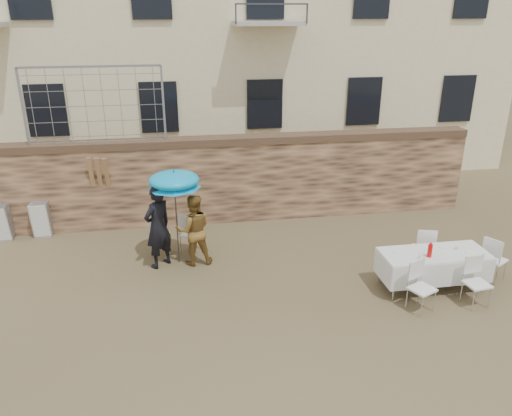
{
  "coord_description": "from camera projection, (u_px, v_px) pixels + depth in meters",
  "views": [
    {
      "loc": [
        -1.13,
        -7.24,
        5.22
      ],
      "look_at": [
        0.4,
        2.2,
        1.4
      ],
      "focal_mm": 35.0,
      "sensor_mm": 36.0,
      "label": 1
    }
  ],
  "objects": [
    {
      "name": "man_suit",
      "position": [
        158.0,
        227.0,
        10.58
      ],
      "size": [
        0.8,
        0.78,
        1.85
      ],
      "primitive_type": "imported",
      "rotation": [
        0.0,
        0.0,
        3.88
      ],
      "color": "black",
      "rests_on": "ground"
    },
    {
      "name": "stone_wall",
      "position": [
        224.0,
        180.0,
        12.91
      ],
      "size": [
        13.0,
        0.5,
        2.2
      ],
      "primitive_type": "cube",
      "color": "brown",
      "rests_on": "ground"
    },
    {
      "name": "chain_link_fence",
      "position": [
        95.0,
        106.0,
        11.73
      ],
      "size": [
        3.2,
        0.06,
        1.8
      ],
      "primitive_type": null,
      "color": "gray",
      "rests_on": "stone_wall"
    },
    {
      "name": "umbrella",
      "position": [
        174.0,
        183.0,
        10.39
      ],
      "size": [
        1.11,
        1.11,
        1.97
      ],
      "color": "#3F3F44",
      "rests_on": "ground"
    },
    {
      "name": "ground",
      "position": [
        254.0,
        329.0,
        8.74
      ],
      "size": [
        80.0,
        80.0,
        0.0
      ],
      "primitive_type": "plane",
      "color": "brown",
      "rests_on": "ground"
    },
    {
      "name": "wood_planks",
      "position": [
        107.0,
        192.0,
        12.35
      ],
      "size": [
        0.7,
        0.2,
        2.0
      ],
      "primitive_type": null,
      "color": "#A37749",
      "rests_on": "ground"
    },
    {
      "name": "chair_stack_left",
      "position": [
        3.0,
        220.0,
        12.11
      ],
      "size": [
        0.46,
        0.47,
        0.92
      ],
      "primitive_type": null,
      "color": "white",
      "rests_on": "ground"
    },
    {
      "name": "couple_chair_right",
      "position": [
        191.0,
        233.0,
        11.35
      ],
      "size": [
        0.67,
        0.67,
        0.96
      ],
      "primitive_type": null,
      "rotation": [
        0.0,
        0.0,
        2.55
      ],
      "color": "white",
      "rests_on": "ground"
    },
    {
      "name": "banquet_table",
      "position": [
        435.0,
        255.0,
        9.8
      ],
      "size": [
        2.1,
        0.85,
        0.78
      ],
      "color": "white",
      "rests_on": "ground"
    },
    {
      "name": "couple_chair_left",
      "position": [
        160.0,
        235.0,
        11.25
      ],
      "size": [
        0.51,
        0.51,
        0.96
      ],
      "primitive_type": null,
      "rotation": [
        0.0,
        0.0,
        3.07
      ],
      "color": "white",
      "rests_on": "ground"
    },
    {
      "name": "table_chair_front_left",
      "position": [
        422.0,
        288.0,
        9.12
      ],
      "size": [
        0.64,
        0.64,
        0.96
      ],
      "primitive_type": null,
      "rotation": [
        0.0,
        0.0,
        0.43
      ],
      "color": "white",
      "rests_on": "ground"
    },
    {
      "name": "woman_dress",
      "position": [
        194.0,
        230.0,
        10.74
      ],
      "size": [
        0.82,
        0.66,
        1.59
      ],
      "primitive_type": "imported",
      "rotation": [
        0.0,
        0.0,
        3.21
      ],
      "color": "#AE7C35",
      "rests_on": "ground"
    },
    {
      "name": "soda_bottle",
      "position": [
        430.0,
        251.0,
        9.57
      ],
      "size": [
        0.09,
        0.09,
        0.26
      ],
      "primitive_type": "cylinder",
      "color": "red",
      "rests_on": "banquet_table"
    },
    {
      "name": "table_chair_front_right",
      "position": [
        477.0,
        283.0,
        9.28
      ],
      "size": [
        0.54,
        0.54,
        0.96
      ],
      "primitive_type": null,
      "rotation": [
        0.0,
        0.0,
        0.13
      ],
      "color": "white",
      "rests_on": "ground"
    },
    {
      "name": "table_chair_back",
      "position": [
        424.0,
        247.0,
        10.66
      ],
      "size": [
        0.59,
        0.59,
        0.96
      ],
      "primitive_type": null,
      "rotation": [
        0.0,
        0.0,
        2.87
      ],
      "color": "white",
      "rests_on": "ground"
    },
    {
      "name": "table_chair_side",
      "position": [
        494.0,
        258.0,
        10.19
      ],
      "size": [
        0.66,
        0.66,
        0.96
      ],
      "primitive_type": null,
      "rotation": [
        0.0,
        0.0,
        2.09
      ],
      "color": "white",
      "rests_on": "ground"
    },
    {
      "name": "chair_stack_right",
      "position": [
        42.0,
        217.0,
        12.25
      ],
      "size": [
        0.46,
        0.4,
        0.92
      ],
      "primitive_type": null,
      "color": "white",
      "rests_on": "ground"
    }
  ]
}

